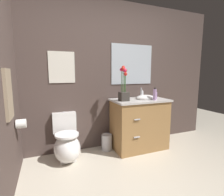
# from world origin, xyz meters

# --- Properties ---
(wall_back) EXTENTS (4.04, 0.05, 2.50)m
(wall_back) POSITION_xyz_m (0.20, 1.69, 1.25)
(wall_back) COLOR #4C3D38
(wall_back) RESTS_ON ground_plane
(toilet) EXTENTS (0.38, 0.59, 0.69)m
(toilet) POSITION_xyz_m (-0.67, 1.40, 0.24)
(toilet) COLOR white
(toilet) RESTS_ON ground_plane
(vanity_cabinet) EXTENTS (0.94, 0.56, 1.04)m
(vanity_cabinet) POSITION_xyz_m (0.55, 1.37, 0.44)
(vanity_cabinet) COLOR #9E7242
(vanity_cabinet) RESTS_ON ground_plane
(flower_vase) EXTENTS (0.14, 0.14, 0.55)m
(flower_vase) POSITION_xyz_m (0.23, 1.33, 1.07)
(flower_vase) COLOR #38332D
(flower_vase) RESTS_ON vanity_cabinet
(soap_bottle) EXTENTS (0.05, 0.05, 0.21)m
(soap_bottle) POSITION_xyz_m (0.73, 1.20, 0.95)
(soap_bottle) COLOR #B28CBF
(soap_bottle) RESTS_ON vanity_cabinet
(lotion_bottle) EXTENTS (0.05, 0.05, 0.15)m
(lotion_bottle) POSITION_xyz_m (0.65, 1.48, 0.92)
(lotion_bottle) COLOR white
(lotion_bottle) RESTS_ON vanity_cabinet
(hand_wash_bottle) EXTENTS (0.07, 0.07, 0.14)m
(hand_wash_bottle) POSITION_xyz_m (0.81, 1.31, 0.92)
(hand_wash_bottle) COLOR #B28CBF
(hand_wash_bottle) RESTS_ON vanity_cabinet
(trash_bin) EXTENTS (0.18, 0.18, 0.27)m
(trash_bin) POSITION_xyz_m (-0.01, 1.49, 0.14)
(trash_bin) COLOR #B7B7BC
(trash_bin) RESTS_ON ground_plane
(wall_poster) EXTENTS (0.39, 0.01, 0.48)m
(wall_poster) POSITION_xyz_m (-0.67, 1.66, 1.38)
(wall_poster) COLOR silver
(wall_mirror) EXTENTS (0.80, 0.01, 0.70)m
(wall_mirror) POSITION_xyz_m (0.55, 1.66, 1.45)
(wall_mirror) COLOR #B2BCC6
(hanging_towel) EXTENTS (0.03, 0.28, 0.52)m
(hanging_towel) POSITION_xyz_m (-1.28, 0.90, 1.08)
(hanging_towel) COLOR gray
(toilet_paper_roll) EXTENTS (0.11, 0.11, 0.11)m
(toilet_paper_roll) POSITION_xyz_m (-1.23, 1.20, 0.68)
(toilet_paper_roll) COLOR white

